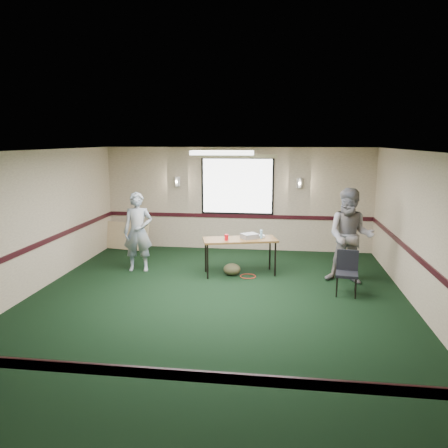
# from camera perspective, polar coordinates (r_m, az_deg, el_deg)

# --- Properties ---
(ground) EXTENTS (8.00, 8.00, 0.00)m
(ground) POSITION_cam_1_polar(r_m,az_deg,el_deg) (7.97, -1.24, -10.29)
(ground) COLOR black
(ground) RESTS_ON ground
(room_shell) EXTENTS (8.00, 8.02, 8.00)m
(room_shell) POSITION_cam_1_polar(r_m,az_deg,el_deg) (9.62, 0.64, 3.15)
(room_shell) COLOR tan
(room_shell) RESTS_ON ground
(folding_table) EXTENTS (1.69, 1.01, 0.79)m
(folding_table) POSITION_cam_1_polar(r_m,az_deg,el_deg) (9.42, 2.09, -2.28)
(folding_table) COLOR #543018
(folding_table) RESTS_ON ground
(projector) EXTENTS (0.42, 0.41, 0.11)m
(projector) POSITION_cam_1_polar(r_m,az_deg,el_deg) (9.43, 3.34, -1.58)
(projector) COLOR gray
(projector) RESTS_ON folding_table
(game_console) EXTENTS (0.21, 0.19, 0.04)m
(game_console) POSITION_cam_1_polar(r_m,az_deg,el_deg) (9.60, 4.76, -1.58)
(game_console) COLOR silver
(game_console) RESTS_ON folding_table
(red_cup) EXTENTS (0.09, 0.09, 0.13)m
(red_cup) POSITION_cam_1_polar(r_m,az_deg,el_deg) (9.25, 0.32, -1.75)
(red_cup) COLOR red
(red_cup) RESTS_ON folding_table
(water_bottle) EXTENTS (0.06, 0.06, 0.19)m
(water_bottle) POSITION_cam_1_polar(r_m,az_deg,el_deg) (9.44, 4.89, -1.34)
(water_bottle) COLOR #7FB4D0
(water_bottle) RESTS_ON folding_table
(duffel_bag) EXTENTS (0.45, 0.40, 0.26)m
(duffel_bag) POSITION_cam_1_polar(r_m,az_deg,el_deg) (9.48, 1.05, -5.95)
(duffel_bag) COLOR #484829
(duffel_bag) RESTS_ON ground
(cable_coil) EXTENTS (0.43, 0.43, 0.02)m
(cable_coil) POSITION_cam_1_polar(r_m,az_deg,el_deg) (9.43, 3.15, -6.83)
(cable_coil) COLOR red
(cable_coil) RESTS_ON ground
(folded_table) EXTENTS (1.43, 0.48, 0.72)m
(folded_table) POSITION_cam_1_polar(r_m,az_deg,el_deg) (11.96, -12.92, -1.51)
(folded_table) COLOR tan
(folded_table) RESTS_ON ground
(conference_chair) EXTENTS (0.46, 0.47, 0.83)m
(conference_chair) POSITION_cam_1_polar(r_m,az_deg,el_deg) (8.61, 15.78, -5.67)
(conference_chair) COLOR black
(conference_chair) RESTS_ON ground
(person_left) EXTENTS (0.70, 0.51, 1.76)m
(person_left) POSITION_cam_1_polar(r_m,az_deg,el_deg) (9.85, -11.17, -1.01)
(person_left) COLOR #40618C
(person_left) RESTS_ON ground
(person_right) EXTENTS (1.08, 0.93, 1.94)m
(person_right) POSITION_cam_1_polar(r_m,az_deg,el_deg) (9.16, 16.15, -1.55)
(person_right) COLOR slate
(person_right) RESTS_ON ground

